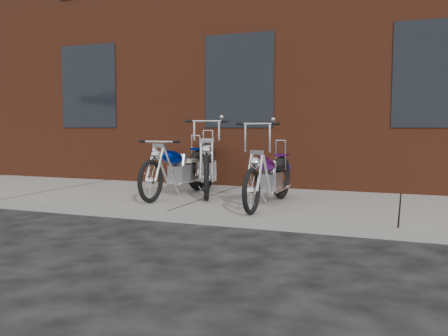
% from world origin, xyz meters
% --- Properties ---
extents(ground, '(120.00, 120.00, 0.00)m').
position_xyz_m(ground, '(0.00, 0.00, 0.00)').
color(ground, black).
rests_on(ground, ground).
extents(sidewalk, '(22.00, 3.00, 0.15)m').
position_xyz_m(sidewalk, '(0.00, 1.50, 0.07)').
color(sidewalk, slate).
rests_on(sidewalk, ground).
extents(building_brick, '(22.00, 10.00, 8.00)m').
position_xyz_m(building_brick, '(0.00, 8.00, 4.00)').
color(building_brick, '#5A2715').
rests_on(building_brick, ground).
extents(chopper_purple, '(0.53, 2.18, 1.22)m').
position_xyz_m(chopper_purple, '(1.18, 1.00, 0.54)').
color(chopper_purple, black).
rests_on(chopper_purple, sidewalk).
extents(chopper_blue, '(0.57, 2.32, 1.01)m').
position_xyz_m(chopper_blue, '(-0.54, 1.44, 0.57)').
color(chopper_blue, black).
rests_on(chopper_blue, sidewalk).
extents(chopper_third, '(1.07, 2.38, 1.28)m').
position_xyz_m(chopper_third, '(-0.22, 1.94, 0.60)').
color(chopper_third, black).
rests_on(chopper_third, sidewalk).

